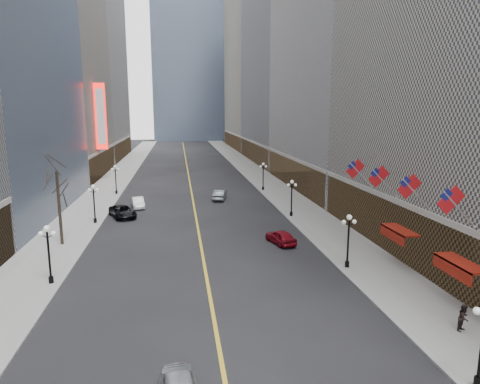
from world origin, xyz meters
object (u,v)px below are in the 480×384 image
object	(u,v)px
streetlamp_west_1	(48,248)
car_sb_far	(220,195)
streetlamp_west_2	(94,200)
car_nb_mid	(138,203)
car_nb_far	(123,212)
car_sb_mid	(281,237)
streetlamp_west_3	(116,176)
streetlamp_east_3	(263,173)
streetlamp_east_2	(292,194)
streetlamp_east_1	(348,235)

from	to	relation	value
streetlamp_west_1	car_sb_far	xyz separation A→B (m)	(15.79, 29.75, -2.13)
car_sb_far	streetlamp_west_2	bearing A→B (deg)	49.36
car_nb_mid	car_nb_far	size ratio (longest dim) A/B	0.81
streetlamp_west_1	car_nb_mid	size ratio (longest dim) A/B	1.06
car_sb_mid	streetlamp_west_1	bearing A→B (deg)	4.73
streetlamp_west_2	car_nb_far	world-z (taller)	streetlamp_west_2
streetlamp_west_2	car_sb_mid	xyz separation A→B (m)	(19.70, -10.51, -2.19)
streetlamp_west_1	car_nb_far	world-z (taller)	streetlamp_west_1
car_nb_mid	streetlamp_west_3	bearing A→B (deg)	103.30
streetlamp_west_2	car_nb_mid	world-z (taller)	streetlamp_west_2
streetlamp_east_3	streetlamp_west_3	world-z (taller)	same
streetlamp_west_1	streetlamp_east_3	bearing A→B (deg)	56.75
streetlamp_east_2	streetlamp_east_3	distance (m)	18.00
streetlamp_east_2	streetlamp_west_2	world-z (taller)	same
streetlamp_east_3	car_nb_mid	world-z (taller)	streetlamp_east_3
streetlamp_east_1	car_sb_mid	xyz separation A→B (m)	(-3.90, 7.49, -2.19)
streetlamp_east_2	car_sb_far	size ratio (longest dim) A/B	0.97
streetlamp_west_2	car_nb_far	bearing A→B (deg)	44.85
streetlamp_west_1	streetlamp_west_3	xyz separation A→B (m)	(0.00, 36.00, 0.00)
streetlamp_east_3	car_nb_far	bearing A→B (deg)	-143.82
streetlamp_west_1	streetlamp_west_2	distance (m)	18.00
streetlamp_west_2	car_sb_far	xyz separation A→B (m)	(15.79, 11.75, -2.13)
car_nb_far	car_sb_mid	distance (m)	21.50
streetlamp_east_3	car_nb_mid	bearing A→B (deg)	-152.94
streetlamp_east_3	car_sb_far	distance (m)	10.23
car_sb_far	streetlamp_east_3	bearing A→B (deg)	-128.58
streetlamp_west_1	streetlamp_west_3	bearing A→B (deg)	90.00
car_nb_far	car_sb_far	distance (m)	15.78
car_nb_far	streetlamp_east_2	bearing A→B (deg)	-29.50
car_sb_mid	car_sb_far	distance (m)	22.60
car_sb_mid	car_nb_mid	bearing A→B (deg)	-66.29
streetlamp_west_2	car_sb_mid	distance (m)	22.44
streetlamp_west_3	car_sb_far	size ratio (longest dim) A/B	0.97
streetlamp_east_3	streetlamp_west_3	size ratio (longest dim) A/B	1.00
car_nb_far	streetlamp_west_1	bearing A→B (deg)	-119.55
streetlamp_east_2	car_sb_far	bearing A→B (deg)	123.61
streetlamp_east_2	car_sb_far	xyz separation A→B (m)	(-7.81, 11.75, -2.13)
streetlamp_east_1	streetlamp_west_2	size ratio (longest dim) A/B	1.00
streetlamp_west_3	car_nb_mid	size ratio (longest dim) A/B	1.06
car_sb_mid	streetlamp_east_3	bearing A→B (deg)	-113.87
car_nb_far	car_sb_mid	xyz separation A→B (m)	(16.90, -13.30, -0.03)
streetlamp_east_3	car_sb_far	xyz separation A→B (m)	(-7.81, -6.25, -2.13)
streetlamp_west_2	car_nb_mid	distance (m)	9.38
streetlamp_east_1	streetlamp_east_3	xyz separation A→B (m)	(0.00, 36.00, 0.00)
streetlamp_west_1	car_nb_far	bearing A→B (deg)	82.33
streetlamp_west_1	car_sb_mid	distance (m)	21.19
streetlamp_east_1	car_nb_mid	size ratio (longest dim) A/B	1.06
streetlamp_east_1	car_nb_far	size ratio (longest dim) A/B	0.85
streetlamp_east_1	streetlamp_west_1	size ratio (longest dim) A/B	1.00
car_nb_far	car_sb_mid	size ratio (longest dim) A/B	1.28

